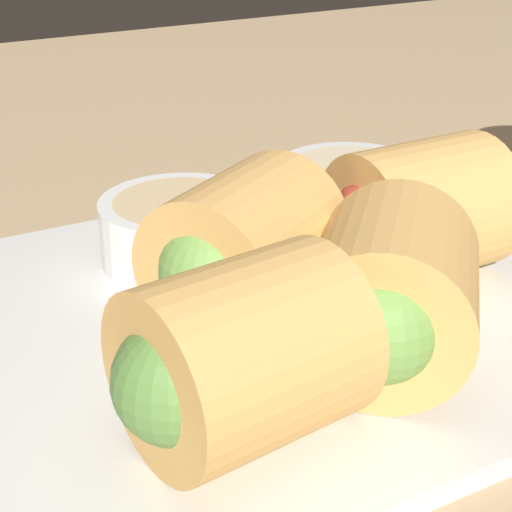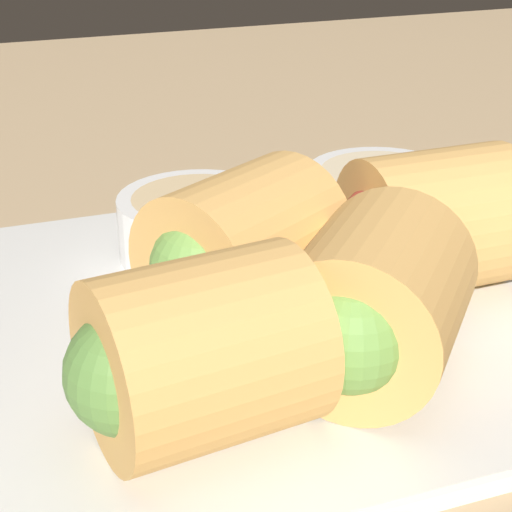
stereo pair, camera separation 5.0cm
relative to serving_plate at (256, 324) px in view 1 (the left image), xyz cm
name	(u,v)px [view 1 (the left image)]	position (x,y,z in cm)	size (l,w,h in cm)	color
table_surface	(317,359)	(2.34, -1.42, -1.76)	(180.00, 140.00, 2.00)	tan
serving_plate	(256,324)	(0.00, 0.00, 0.00)	(31.37, 25.52, 1.50)	silver
roll_front_left	(239,252)	(-1.05, -0.45, 3.92)	(9.24, 9.03, 6.35)	#DBA356
roll_front_right	(387,298)	(1.87, -6.61, 3.92)	(9.38, 9.43, 6.35)	#DBA356
roll_back_left	(230,360)	(-5.09, -7.57, 3.92)	(8.46, 7.23, 6.35)	#DBA356
roll_back_right	(412,213)	(7.70, -0.60, 3.92)	(8.14, 6.49, 6.35)	#DBA356
dipping_bowl_near	(181,228)	(-0.74, 6.11, 2.39)	(7.77, 7.77, 3.03)	white
dipping_bowl_far	(351,189)	(9.24, 6.40, 2.39)	(7.77, 7.77, 3.03)	white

